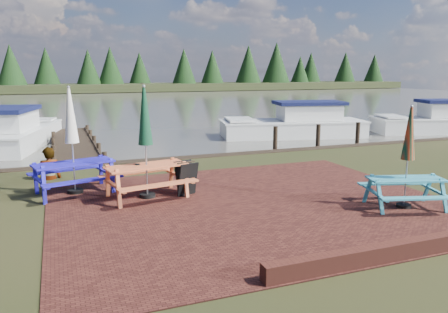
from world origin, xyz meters
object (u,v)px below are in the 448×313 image
object	(u,v)px
chalkboard	(186,178)
person	(47,148)
picnic_table_red	(146,160)
boat_jetty	(16,134)
boat_near	(295,125)
picnic_table_teal	(406,173)
boat_far	(436,122)
jetty	(74,143)
picnic_table_blue	(73,157)

from	to	relation	value
chalkboard	person	bearing A→B (deg)	118.11
chalkboard	picnic_table_red	bearing A→B (deg)	154.43
boat_jetty	boat_near	bearing A→B (deg)	6.52
picnic_table_teal	chalkboard	world-z (taller)	picnic_table_teal
picnic_table_teal	boat_near	bearing A→B (deg)	88.43
boat_jetty	boat_far	distance (m)	20.83
chalkboard	jetty	distance (m)	9.24
jetty	boat_jetty	bearing A→B (deg)	145.49
picnic_table_teal	boat_jetty	bearing A→B (deg)	141.06
picnic_table_red	picnic_table_blue	world-z (taller)	picnic_table_red
jetty	person	distance (m)	6.07
boat_jetty	boat_near	size ratio (longest dim) A/B	0.94
picnic_table_blue	boat_jetty	xyz separation A→B (m)	(-2.00, 9.37, -0.55)
picnic_table_teal	boat_near	size ratio (longest dim) A/B	0.30
boat_jetty	picnic_table_red	bearing A→B (deg)	-57.19
boat_near	boat_far	distance (m)	7.83
picnic_table_blue	boat_jetty	world-z (taller)	picnic_table_blue
jetty	boat_near	bearing A→B (deg)	-0.09
picnic_table_blue	person	world-z (taller)	picnic_table_blue
picnic_table_red	picnic_table_blue	distance (m)	1.94
picnic_table_blue	jetty	distance (m)	7.84
picnic_table_blue	boat_far	xyz separation A→B (m)	(18.59, 6.24, -0.55)
picnic_table_blue	boat_jetty	distance (m)	9.60
jetty	person	xyz separation A→B (m)	(-0.92, -5.94, 0.81)
picnic_table_blue	boat_far	size ratio (longest dim) A/B	0.40
boat_far	person	bearing A→B (deg)	120.28
picnic_table_red	picnic_table_teal	bearing A→B (deg)	-39.43
boat_near	boat_far	size ratio (longest dim) A/B	1.14
chalkboard	boat_far	bearing A→B (deg)	5.92
boat_jetty	boat_far	bearing A→B (deg)	4.93
picnic_table_teal	picnic_table_red	bearing A→B (deg)	168.36
picnic_table_red	boat_far	world-z (taller)	picnic_table_red
jetty	boat_far	world-z (taller)	boat_far
picnic_table_teal	person	xyz separation A→B (m)	(-7.52, 5.80, 0.12)
picnic_table_teal	boat_jetty	distance (m)	16.03
picnic_table_blue	chalkboard	bearing A→B (deg)	-38.31
picnic_table_teal	boat_far	size ratio (longest dim) A/B	0.35
jetty	boat_far	size ratio (longest dim) A/B	1.37
boat_near	person	size ratio (longest dim) A/B	4.11
boat_jetty	boat_near	distance (m)	13.01
boat_far	person	xyz separation A→B (m)	(-19.21, -4.39, 0.54)
boat_jetty	person	distance (m)	7.67
picnic_table_red	picnic_table_blue	bearing A→B (deg)	137.02
picnic_table_red	boat_jetty	bearing A→B (deg)	98.78
picnic_table_red	boat_jetty	distance (m)	11.04
picnic_table_blue	boat_near	size ratio (longest dim) A/B	0.35
jetty	boat_jetty	xyz separation A→B (m)	(-2.30, 1.58, 0.27)
chalkboard	boat_near	bearing A→B (deg)	28.14
boat_far	jetty	bearing A→B (deg)	102.57
picnic_table_teal	chalkboard	distance (m)	5.14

